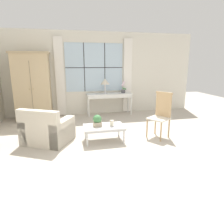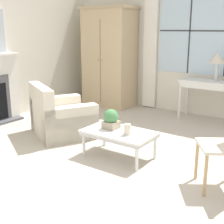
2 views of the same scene
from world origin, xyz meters
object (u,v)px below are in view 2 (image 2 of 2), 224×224
object	(u,v)px
potted_plant_small	(111,119)
pillar_candle	(127,130)
coffee_table	(119,134)
armoire	(109,57)
console_table	(224,87)
armchair_upholstered	(61,118)
table_lamp	(218,59)

from	to	relation	value
potted_plant_small	pillar_candle	distance (m)	0.34
coffee_table	pillar_candle	distance (m)	0.21
armoire	pillar_candle	size ratio (longest dim) A/B	13.46
console_table	pillar_candle	bearing A→B (deg)	-100.73
armoire	potted_plant_small	distance (m)	2.87
armchair_upholstered	console_table	bearing A→B (deg)	48.51
armoire	coffee_table	distance (m)	3.02
pillar_candle	armoire	bearing A→B (deg)	130.13
table_lamp	potted_plant_small	xyz separation A→B (m)	(-0.63, -2.33, -0.65)
pillar_candle	armchair_upholstered	bearing A→B (deg)	168.88
potted_plant_small	armoire	bearing A→B (deg)	126.36
armchair_upholstered	table_lamp	bearing A→B (deg)	50.59
pillar_candle	coffee_table	bearing A→B (deg)	159.43
armoire	coffee_table	world-z (taller)	armoire
table_lamp	armchair_upholstered	size ratio (longest dim) A/B	0.41
table_lamp	pillar_candle	bearing A→B (deg)	-97.32
armoire	armchair_upholstered	world-z (taller)	armoire
armchair_upholstered	potted_plant_small	xyz separation A→B (m)	(1.13, -0.19, 0.22)
table_lamp	potted_plant_small	bearing A→B (deg)	-105.15
console_table	coffee_table	distance (m)	2.48
table_lamp	potted_plant_small	size ratio (longest dim) A/B	1.92
table_lamp	coffee_table	bearing A→B (deg)	-101.54
console_table	coffee_table	world-z (taller)	console_table
armoire	pillar_candle	xyz separation A→B (m)	(1.99, -2.36, -0.62)
armoire	pillar_candle	world-z (taller)	armoire
table_lamp	coffee_table	distance (m)	2.54
pillar_candle	table_lamp	bearing A→B (deg)	82.68
console_table	potted_plant_small	bearing A→B (deg)	-108.43
armoire	armchair_upholstered	xyz separation A→B (m)	(0.55, -2.08, -0.78)
pillar_candle	console_table	bearing A→B (deg)	79.27
armoire	armchair_upholstered	bearing A→B (deg)	-75.28
table_lamp	armchair_upholstered	xyz separation A→B (m)	(-1.76, -2.14, -0.87)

